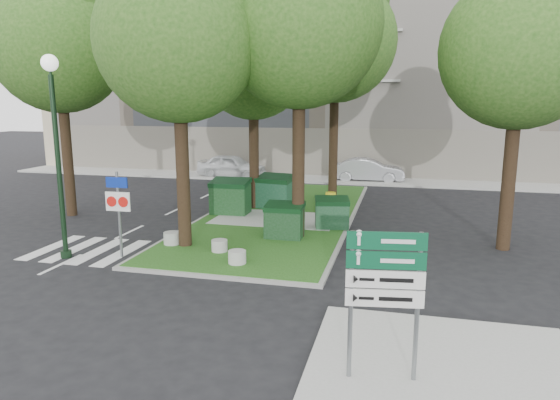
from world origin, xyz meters
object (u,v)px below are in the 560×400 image
(tree_street_right, at_px, (524,35))
(dumpster_a, at_px, (230,197))
(tree_median_mid, at_px, (255,54))
(car_white, at_px, (232,166))
(tree_street_left, at_px, (60,34))
(tree_median_near_left, at_px, (181,24))
(car_silver, at_px, (368,170))
(bollard_left, at_px, (172,238))
(directional_sign, at_px, (385,282))
(street_lamp, at_px, (56,133))
(dumpster_b, at_px, (275,192))
(tree_median_far, at_px, (338,29))
(bollard_mid, at_px, (219,246))
(litter_bin, at_px, (330,201))
(dumpster_d, at_px, (332,213))
(tree_median_near_right, at_px, (303,8))
(bollard_right, at_px, (237,257))
(dumpster_c, at_px, (284,221))
(traffic_sign_pole, at_px, (119,203))

(tree_street_right, relative_size, dumpster_a, 5.99)
(tree_median_mid, bearing_deg, tree_street_right, -21.80)
(car_white, bearing_deg, tree_street_left, 170.52)
(tree_median_mid, bearing_deg, tree_median_near_left, -94.40)
(car_silver, bearing_deg, bollard_left, 158.50)
(tree_street_left, bearing_deg, directional_sign, -37.18)
(tree_street_left, height_order, dumpster_a, tree_street_left)
(tree_street_left, height_order, street_lamp, tree_street_left)
(dumpster_a, xyz_separation_m, dumpster_b, (1.60, 1.66, 0.00))
(dumpster_a, xyz_separation_m, car_silver, (5.15, 11.11, -0.13))
(tree_median_far, xyz_separation_m, bollard_mid, (-2.40, -9.96, -8.01))
(dumpster_b, relative_size, litter_bin, 2.28)
(tree_median_mid, bearing_deg, dumpster_d, -37.12)
(street_lamp, bearing_deg, tree_street_right, 17.64)
(tree_median_far, xyz_separation_m, dumpster_d, (0.71, -5.96, -7.62))
(tree_street_left, xyz_separation_m, bollard_mid, (8.30, -3.96, -7.34))
(tree_median_near_left, relative_size, bollard_left, 18.38)
(tree_median_near_left, height_order, tree_median_near_right, tree_median_near_right)
(bollard_mid, bearing_deg, tree_street_right, 17.82)
(bollard_right, relative_size, bollard_mid, 1.04)
(car_white, bearing_deg, bollard_mid, -157.22)
(bollard_left, relative_size, car_white, 0.13)
(tree_median_far, relative_size, dumpster_c, 8.69)
(dumpster_b, distance_m, litter_bin, 2.57)
(tree_median_near_right, relative_size, car_silver, 2.58)
(bollard_right, relative_size, litter_bin, 0.68)
(dumpster_d, relative_size, traffic_sign_pole, 0.53)
(dumpster_a, bearing_deg, dumpster_d, -18.69)
(bollard_mid, height_order, car_silver, car_silver)
(tree_median_far, xyz_separation_m, dumpster_c, (-0.74, -7.78, -7.59))
(dumpster_a, height_order, car_white, dumpster_a)
(tree_street_right, bearing_deg, tree_median_near_left, -166.61)
(tree_street_right, bearing_deg, car_white, 137.68)
(tree_street_left, distance_m, dumpster_b, 11.22)
(tree_street_left, bearing_deg, car_silver, 46.59)
(tree_median_far, height_order, tree_street_left, tree_median_far)
(litter_bin, relative_size, directional_sign, 0.30)
(dumpster_d, distance_m, car_white, 14.66)
(tree_street_right, xyz_separation_m, directional_sign, (-3.72, -9.45, -5.09))
(tree_median_near_left, bearing_deg, street_lamp, -150.53)
(bollard_right, bearing_deg, tree_street_left, 151.63)
(tree_median_mid, bearing_deg, dumpster_a, -116.05)
(tree_street_right, relative_size, bollard_left, 17.57)
(tree_median_mid, xyz_separation_m, directional_sign, (6.28, -13.45, -5.09))
(tree_median_near_left, xyz_separation_m, bollard_mid, (1.30, -0.46, -7.01))
(litter_bin, bearing_deg, tree_median_far, 94.22)
(tree_street_left, xyz_separation_m, dumpster_c, (9.96, -1.78, -6.92))
(tree_median_near_right, distance_m, dumpster_b, 8.77)
(tree_median_near_left, distance_m, tree_median_near_right, 4.09)
(tree_median_mid, relative_size, litter_bin, 12.41)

